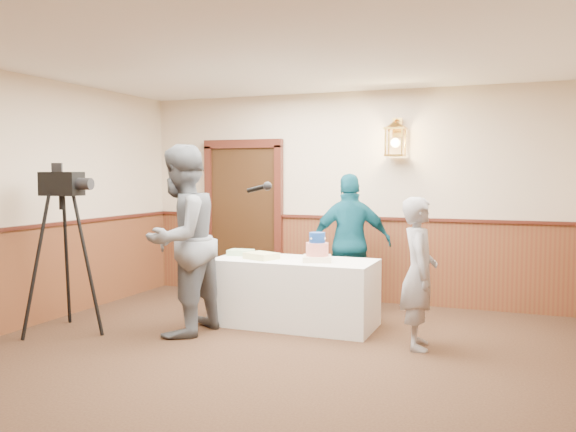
% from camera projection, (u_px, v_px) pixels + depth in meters
% --- Properties ---
extents(ground, '(7.00, 7.00, 0.00)m').
position_uv_depth(ground, '(239.00, 381.00, 5.02)').
color(ground, black).
rests_on(ground, ground).
extents(room_shell, '(6.02, 7.02, 2.81)m').
position_uv_depth(room_shell, '(255.00, 195.00, 5.36)').
color(room_shell, beige).
rests_on(room_shell, ground).
extents(display_table, '(1.80, 0.80, 0.75)m').
position_uv_depth(display_table, '(294.00, 292.00, 6.85)').
color(display_table, white).
rests_on(display_table, ground).
extents(tiered_cake, '(0.39, 0.39, 0.32)m').
position_uv_depth(tiered_cake, '(317.00, 250.00, 6.66)').
color(tiered_cake, '#F7E4C2').
rests_on(tiered_cake, display_table).
extents(sheet_cake_yellow, '(0.41, 0.37, 0.07)m').
position_uv_depth(sheet_cake_yellow, '(261.00, 256.00, 6.85)').
color(sheet_cake_yellow, '#E1E387').
rests_on(sheet_cake_yellow, display_table).
extents(sheet_cake_green, '(0.28, 0.23, 0.06)m').
position_uv_depth(sheet_cake_green, '(241.00, 252.00, 7.18)').
color(sheet_cake_green, '#A3DA9A').
rests_on(sheet_cake_green, display_table).
extents(interviewer, '(1.57, 1.04, 2.01)m').
position_uv_depth(interviewer, '(181.00, 240.00, 6.43)').
color(interviewer, slate).
rests_on(interviewer, ground).
extents(baker, '(0.47, 0.61, 1.48)m').
position_uv_depth(baker, '(419.00, 273.00, 5.93)').
color(baker, gray).
rests_on(baker, ground).
extents(assistant_p, '(1.09, 0.79, 1.71)m').
position_uv_depth(assistant_p, '(351.00, 243.00, 7.47)').
color(assistant_p, '#0E4B5F').
rests_on(assistant_p, ground).
extents(tv_camera_rig, '(0.68, 0.63, 1.73)m').
position_uv_depth(tv_camera_rig, '(64.00, 261.00, 6.51)').
color(tv_camera_rig, black).
rests_on(tv_camera_rig, ground).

